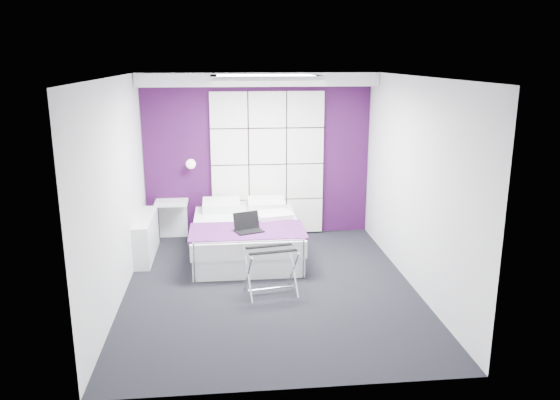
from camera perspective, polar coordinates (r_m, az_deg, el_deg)
name	(u,v)px	position (r m, az deg, el deg)	size (l,w,h in m)	color
floor	(270,287)	(6.98, -1.04, -9.09)	(4.40, 4.40, 0.00)	black
ceiling	(269,77)	(6.40, -1.15, 12.75)	(4.40, 4.40, 0.00)	white
wall_back	(258,156)	(8.72, -2.33, 4.66)	(3.60, 3.60, 0.00)	white
wall_left	(117,191)	(6.67, -16.70, 0.91)	(4.40, 4.40, 0.00)	white
wall_right	(414,184)	(6.95, 13.86, 1.66)	(4.40, 4.40, 0.00)	white
accent_wall	(258,156)	(8.71, -2.33, 4.65)	(3.58, 0.02, 2.58)	#350D38
soffit	(258,79)	(8.34, -2.31, 12.50)	(3.58, 0.50, 0.20)	white
headboard	(268,164)	(8.69, -1.31, 3.77)	(1.80, 0.08, 2.30)	white
skylight	(265,79)	(6.99, -1.57, 12.50)	(1.36, 0.86, 0.12)	white
wall_lamp	(191,163)	(8.59, -9.29, 3.79)	(0.15, 0.15, 0.15)	white
radiator	(146,237)	(8.15, -13.81, -3.73)	(0.22, 1.20, 0.60)	white
bed	(246,237)	(7.98, -3.56, -3.87)	(1.57, 1.89, 0.67)	white
nightstand	(172,202)	(8.71, -11.26, -0.23)	(0.50, 0.39, 0.06)	white
luggage_rack	(271,271)	(6.71, -0.95, -7.44)	(0.59, 0.43, 0.58)	silver
laptop	(249,226)	(7.42, -3.29, -2.78)	(0.36, 0.26, 0.26)	black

